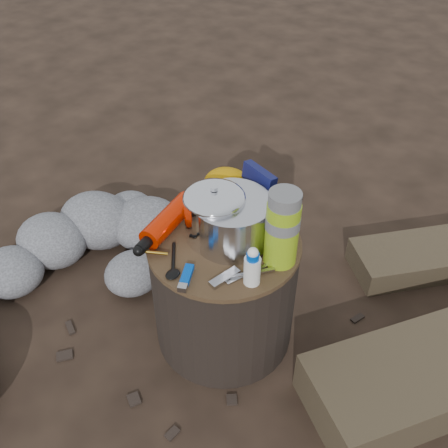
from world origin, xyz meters
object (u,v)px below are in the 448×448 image
Objects in this scene: fuel_bottle at (168,220)px; camping_pot at (215,214)px; travel_mug at (286,212)px; stump at (224,290)px; thermos at (282,229)px.

camping_pot is at bearing 13.42° from fuel_bottle.
fuel_bottle is 2.22× the size of travel_mug.
stump is 2.62× the size of camping_pot.
travel_mug is (0.15, 0.15, -0.02)m from camping_pot.
stump is at bearing -2.49° from camping_pot.
fuel_bottle is (-0.17, -0.05, 0.24)m from stump.
thermos reaches higher than fuel_bottle.
travel_mug is at bearing 28.42° from fuel_bottle.
travel_mug is (0.12, 0.15, 0.27)m from stump.
stump is at bearing 9.23° from fuel_bottle.
thermos is (0.20, 0.02, 0.03)m from camping_pot.
travel_mug reaches higher than stump.
camping_pot is at bearing -135.14° from travel_mug.
stump is 0.36m from thermos.
camping_pot reaches higher than stump.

